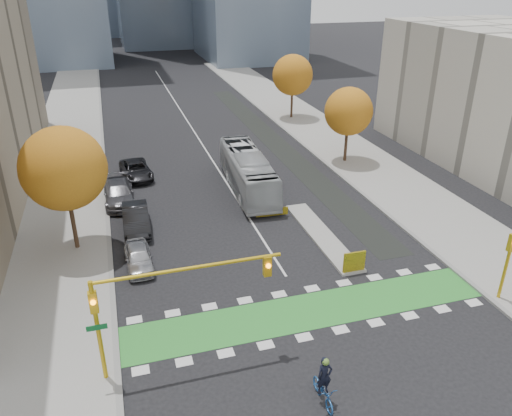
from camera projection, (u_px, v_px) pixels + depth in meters
ground at (319, 329)px, 25.41m from camera, size 300.00×300.00×0.00m
sidewalk_west at (60, 201)px, 39.19m from camera, size 7.00×120.00×0.15m
sidewalk_east at (369, 167)px, 46.15m from camera, size 7.00×120.00×0.15m
curb_west at (106, 196)px, 40.09m from camera, size 0.30×120.00×0.16m
curb_east at (334, 170)px, 45.25m from camera, size 0.30×120.00×0.16m
bike_crossing at (308, 311)px, 26.71m from camera, size 20.00×3.00×0.01m
centre_line at (188, 122)px, 59.99m from camera, size 0.15×70.00×0.01m
bike_lane_paint at (273, 141)px, 53.28m from camera, size 2.50×50.00×0.01m
median_island at (321, 235)px, 34.19m from camera, size 1.60×10.00×0.16m
hazard_board at (354, 262)px, 29.73m from camera, size 1.40×0.12×1.30m
tree_west at (64, 169)px, 30.27m from camera, size 5.20×5.20×8.22m
tree_east_near at (349, 112)px, 45.43m from camera, size 4.40×4.40×7.08m
tree_east_far at (293, 75)px, 59.23m from camera, size 4.80×4.80×7.65m
traffic_signal_west at (157, 295)px, 21.19m from camera, size 8.53×0.56×5.20m
traffic_signal_east at (508, 257)px, 26.50m from camera, size 0.35×0.43×4.10m
cyclist at (324, 387)px, 20.82m from camera, size 0.71×2.00×2.30m
bus at (248, 171)px, 40.85m from camera, size 3.32×11.64×3.21m
parked_car_a at (139, 257)px, 30.43m from camera, size 1.69×4.02×1.36m
parked_car_b at (136, 219)px, 34.75m from camera, size 1.87×5.07×1.66m
parked_car_c at (119, 193)px, 38.85m from camera, size 2.25×5.48×1.59m
parked_car_d at (136, 170)px, 43.65m from camera, size 2.88×5.32×1.42m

